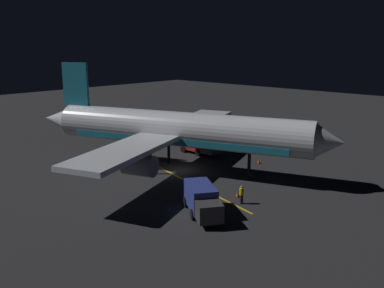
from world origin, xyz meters
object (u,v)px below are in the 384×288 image
Objects in this scene: ground_crew_worker at (242,194)px; traffic_cone_near_right at (237,194)px; catering_truck at (199,144)px; traffic_cone_near_left at (251,175)px; baggage_truck at (202,200)px; airliner at (174,130)px; traffic_cone_under_wing at (259,161)px.

traffic_cone_near_right is (-1.16, -1.32, -0.64)m from ground_crew_worker.
catering_truck reaches higher than traffic_cone_near_left.
airliner is at bearing -124.63° from baggage_truck.
catering_truck is 10.44× the size of traffic_cone_near_right.
traffic_cone_near_left and traffic_cone_near_right have the same top height.
catering_truck reaches higher than traffic_cone_under_wing.
catering_truck is (-7.59, -3.05, -3.43)m from airliner.
traffic_cone_near_right is (9.69, 13.71, -1.04)m from catering_truck.
airliner is 11.49m from traffic_cone_under_wing.
catering_truck is 16.82m from traffic_cone_near_right.
traffic_cone_near_right is 1.00× the size of traffic_cone_under_wing.
baggage_truck is 12.00m from traffic_cone_near_left.
airliner is 65.37× the size of traffic_cone_near_left.
airliner reaches higher than catering_truck.
airliner reaches higher than baggage_truck.
baggage_truck reaches higher than traffic_cone_under_wing.
airliner is 6.26× the size of catering_truck.
catering_truck is at bearing -137.19° from baggage_truck.
traffic_cone_near_right is at bearing 24.70° from traffic_cone_under_wing.
traffic_cone_near_left is (-7.20, -4.04, -0.64)m from ground_crew_worker.
baggage_truck is 4.47m from ground_crew_worker.
catering_truck is 11.63m from traffic_cone_near_left.
traffic_cone_under_wing is (-5.08, -2.39, 0.00)m from traffic_cone_near_left.
traffic_cone_near_right is 12.23m from traffic_cone_under_wing.
catering_truck is at bearing -80.62° from traffic_cone_under_wing.
airliner reaches higher than ground_crew_worker.
baggage_truck is at bearing 55.37° from airliner.
catering_truck reaches higher than ground_crew_worker.
ground_crew_worker is 3.16× the size of traffic_cone_near_left.
catering_truck is (-15.21, -14.08, 0.01)m from baggage_truck.
baggage_truck is at bearing 3.86° from traffic_cone_near_right.
catering_truck reaches higher than traffic_cone_near_right.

